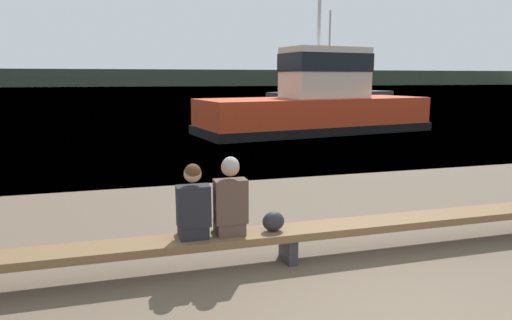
# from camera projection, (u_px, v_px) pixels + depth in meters

# --- Properties ---
(water_surface) EXTENTS (240.00, 240.00, 0.00)m
(water_surface) POSITION_uv_depth(u_px,v_px,m) (133.00, 86.00, 123.86)
(water_surface) COLOR #386084
(water_surface) RESTS_ON ground
(far_shoreline) EXTENTS (600.00, 12.00, 4.42)m
(far_shoreline) POSITION_uv_depth(u_px,v_px,m) (132.00, 78.00, 122.83)
(far_shoreline) COLOR #384233
(far_shoreline) RESTS_ON ground
(bench_main) EXTENTS (8.56, 0.48, 0.43)m
(bench_main) POSITION_uv_depth(u_px,v_px,m) (288.00, 234.00, 5.83)
(bench_main) COLOR brown
(bench_main) RESTS_ON ground
(person_left) EXTENTS (0.39, 0.38, 0.92)m
(person_left) POSITION_uv_depth(u_px,v_px,m) (193.00, 206.00, 5.42)
(person_left) COLOR black
(person_left) RESTS_ON bench_main
(person_right) EXTENTS (0.39, 0.39, 0.98)m
(person_right) POSITION_uv_depth(u_px,v_px,m) (230.00, 200.00, 5.53)
(person_right) COLOR #4C382D
(person_right) RESTS_ON bench_main
(shopping_bag) EXTENTS (0.28, 0.19, 0.25)m
(shopping_bag) POSITION_uv_depth(u_px,v_px,m) (273.00, 221.00, 5.72)
(shopping_bag) COLOR #232328
(shopping_bag) RESTS_ON bench_main
(tugboat_red) EXTENTS (10.60, 5.06, 6.04)m
(tugboat_red) POSITION_uv_depth(u_px,v_px,m) (317.00, 106.00, 19.64)
(tugboat_red) COLOR red
(tugboat_red) RESTS_ON water_surface
(moored_sailboat) EXTENTS (9.72, 5.54, 6.60)m
(moored_sailboat) POSITION_uv_depth(u_px,v_px,m) (333.00, 102.00, 30.77)
(moored_sailboat) COLOR #333338
(moored_sailboat) RESTS_ON water_surface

